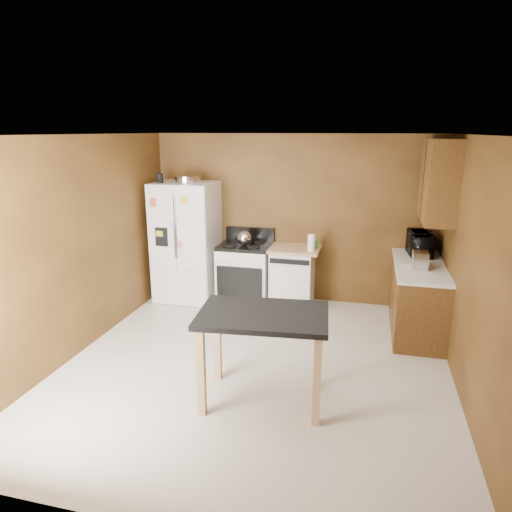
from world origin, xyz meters
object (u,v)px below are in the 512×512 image
at_px(kettle, 244,238).
at_px(island, 263,327).
at_px(paper_towel, 311,243).
at_px(roasting_pan, 188,179).
at_px(pen_cup, 160,178).
at_px(green_canister, 314,244).
at_px(toaster, 420,260).
at_px(dishwasher, 292,276).
at_px(gas_range, 245,272).
at_px(refrigerator, 187,242).
at_px(microwave, 420,244).

relative_size(kettle, island, 0.17).
distance_m(kettle, paper_towel, 1.00).
bearing_deg(kettle, roasting_pan, 179.11).
relative_size(pen_cup, paper_towel, 0.56).
bearing_deg(pen_cup, island, -48.35).
bearing_deg(roasting_pan, pen_cup, -163.24).
relative_size(green_canister, island, 0.09).
height_order(green_canister, toaster, toaster).
relative_size(roasting_pan, green_canister, 3.24).
distance_m(pen_cup, dishwasher, 2.43).
height_order(green_canister, dishwasher, green_canister).
distance_m(pen_cup, paper_towel, 2.40).
height_order(pen_cup, paper_towel, pen_cup).
distance_m(pen_cup, kettle, 1.52).
bearing_deg(roasting_pan, gas_range, 2.71).
height_order(gas_range, dishwasher, gas_range).
bearing_deg(gas_range, toaster, -14.83).
bearing_deg(gas_range, green_canister, 3.39).
xyz_separation_m(paper_towel, green_canister, (0.02, 0.17, -0.06)).
xyz_separation_m(roasting_pan, toaster, (3.27, -0.60, -0.84)).
height_order(roasting_pan, green_canister, roasting_pan).
bearing_deg(island, pen_cup, 131.65).
xyz_separation_m(kettle, green_canister, (1.02, 0.11, -0.06)).
height_order(roasting_pan, island, roasting_pan).
bearing_deg(refrigerator, roasting_pan, 21.01).
bearing_deg(roasting_pan, kettle, -0.89).
bearing_deg(pen_cup, gas_range, 7.21).
bearing_deg(paper_towel, refrigerator, 178.52).
bearing_deg(gas_range, roasting_pan, -177.29).
height_order(toaster, refrigerator, refrigerator).
distance_m(paper_towel, island, 2.44).
xyz_separation_m(toaster, island, (-1.54, -1.89, -0.24)).
bearing_deg(island, microwave, 57.88).
distance_m(green_canister, island, 2.60).
relative_size(pen_cup, green_canister, 1.12).
distance_m(pen_cup, microwave, 3.80).
distance_m(dishwasher, island, 2.58).
xyz_separation_m(green_canister, microwave, (1.44, -0.05, 0.10)).
height_order(pen_cup, green_canister, pen_cup).
xyz_separation_m(refrigerator, gas_range, (0.91, 0.06, -0.44)).
distance_m(toaster, microwave, 0.66).
height_order(roasting_pan, gas_range, roasting_pan).
bearing_deg(kettle, refrigerator, -179.59).
height_order(refrigerator, gas_range, refrigerator).
distance_m(kettle, refrigerator, 0.92).
relative_size(kettle, paper_towel, 0.89).
height_order(gas_range, island, gas_range).
bearing_deg(green_canister, toaster, -26.73).
distance_m(roasting_pan, refrigerator, 0.95).
bearing_deg(microwave, refrigerator, 85.24).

